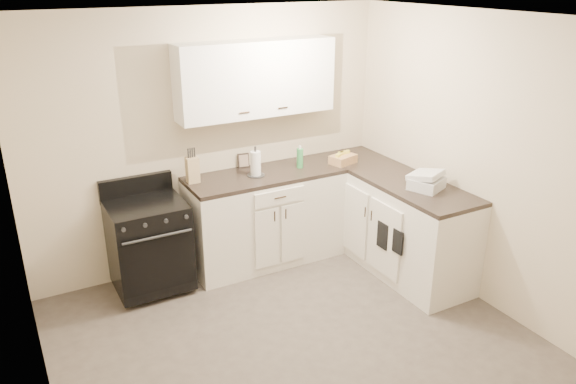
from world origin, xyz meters
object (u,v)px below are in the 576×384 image
knife_block (192,170)px  countertop_grill (426,184)px  stove (150,245)px  wicker_basket (343,159)px  paper_towel (256,164)px

knife_block → countertop_grill: size_ratio=0.87×
knife_block → countertop_grill: 2.15m
stove → countertop_grill: size_ratio=2.91×
stove → wicker_basket: size_ratio=3.11×
countertop_grill → stove: bearing=132.9°
countertop_grill → wicker_basket: bearing=82.5°
wicker_basket → stove: bearing=177.5°
knife_block → wicker_basket: 1.55m
stove → wicker_basket: (2.03, -0.09, 0.52)m
paper_towel → stove: bearing=-179.7°
stove → knife_block: 0.79m
knife_block → wicker_basket: knife_block is taller
stove → paper_towel: bearing=0.3°
wicker_basket → paper_towel: bearing=174.4°
stove → paper_towel: (1.09, 0.01, 0.60)m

